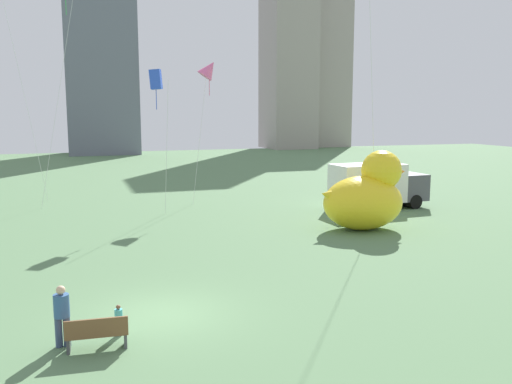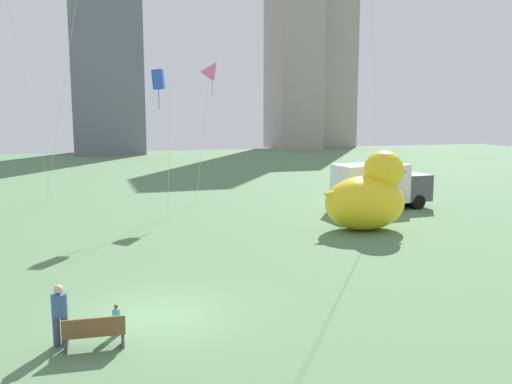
{
  "view_description": "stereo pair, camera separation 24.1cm",
  "coord_description": "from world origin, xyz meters",
  "px_view_note": "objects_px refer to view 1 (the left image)",
  "views": [
    {
      "loc": [
        -2.29,
        -16.0,
        6.13
      ],
      "look_at": [
        4.22,
        3.5,
        3.09
      ],
      "focal_mm": 38.43,
      "sensor_mm": 36.0,
      "label": 1
    },
    {
      "loc": [
        -2.06,
        -16.07,
        6.13
      ],
      "look_at": [
        4.22,
        3.5,
        3.09
      ],
      "focal_mm": 38.43,
      "sensor_mm": 36.0,
      "label": 2
    }
  ],
  "objects_px": {
    "person_adult": "(62,313)",
    "box_truck": "(377,186)",
    "park_bench": "(97,333)",
    "kite_pink": "(209,69)",
    "giant_inflatable_duck": "(366,196)",
    "person_child": "(119,319)",
    "kite_blue": "(156,80)"
  },
  "relations": [
    {
      "from": "person_adult",
      "to": "box_truck",
      "type": "relative_size",
      "value": 0.26
    },
    {
      "from": "park_bench",
      "to": "person_adult",
      "type": "distance_m",
      "value": 1.09
    },
    {
      "from": "person_adult",
      "to": "kite_pink",
      "type": "relative_size",
      "value": 0.17
    },
    {
      "from": "giant_inflatable_duck",
      "to": "kite_pink",
      "type": "xyz_separation_m",
      "value": [
        -5.77,
        10.48,
        7.07
      ]
    },
    {
      "from": "person_child",
      "to": "box_truck",
      "type": "xyz_separation_m",
      "value": [
        17.18,
        15.33,
        0.96
      ]
    },
    {
      "from": "person_child",
      "to": "kite_pink",
      "type": "distance_m",
      "value": 23.44
    },
    {
      "from": "giant_inflatable_duck",
      "to": "kite_pink",
      "type": "distance_m",
      "value": 13.89
    },
    {
      "from": "box_truck",
      "to": "kite_pink",
      "type": "xyz_separation_m",
      "value": [
        -9.55,
        5.2,
        7.37
      ]
    },
    {
      "from": "park_bench",
      "to": "giant_inflatable_duck",
      "type": "relative_size",
      "value": 0.32
    },
    {
      "from": "person_adult",
      "to": "giant_inflatable_duck",
      "type": "relative_size",
      "value": 0.33
    },
    {
      "from": "person_adult",
      "to": "person_child",
      "type": "bearing_deg",
      "value": 10.03
    },
    {
      "from": "person_child",
      "to": "giant_inflatable_duck",
      "type": "relative_size",
      "value": 0.18
    },
    {
      "from": "box_truck",
      "to": "kite_pink",
      "type": "distance_m",
      "value": 13.14
    },
    {
      "from": "box_truck",
      "to": "giant_inflatable_duck",
      "type": "bearing_deg",
      "value": -125.64
    },
    {
      "from": "person_child",
      "to": "kite_pink",
      "type": "relative_size",
      "value": 0.09
    },
    {
      "from": "giant_inflatable_duck",
      "to": "box_truck",
      "type": "height_order",
      "value": "giant_inflatable_duck"
    },
    {
      "from": "person_child",
      "to": "park_bench",
      "type": "bearing_deg",
      "value": -127.46
    },
    {
      "from": "giant_inflatable_duck",
      "to": "box_truck",
      "type": "relative_size",
      "value": 0.79
    },
    {
      "from": "box_truck",
      "to": "kite_blue",
      "type": "relative_size",
      "value": 0.74
    },
    {
      "from": "box_truck",
      "to": "kite_pink",
      "type": "height_order",
      "value": "kite_pink"
    },
    {
      "from": "park_bench",
      "to": "person_adult",
      "type": "relative_size",
      "value": 0.97
    },
    {
      "from": "person_adult",
      "to": "person_child",
      "type": "distance_m",
      "value": 1.53
    },
    {
      "from": "person_child",
      "to": "kite_blue",
      "type": "bearing_deg",
      "value": 77.85
    },
    {
      "from": "kite_pink",
      "to": "kite_blue",
      "type": "height_order",
      "value": "kite_pink"
    },
    {
      "from": "giant_inflatable_duck",
      "to": "kite_blue",
      "type": "height_order",
      "value": "kite_blue"
    },
    {
      "from": "park_bench",
      "to": "person_adult",
      "type": "bearing_deg",
      "value": 147.14
    },
    {
      "from": "person_adult",
      "to": "kite_blue",
      "type": "bearing_deg",
      "value": 73.53
    },
    {
      "from": "park_bench",
      "to": "kite_pink",
      "type": "bearing_deg",
      "value": 68.87
    },
    {
      "from": "box_truck",
      "to": "park_bench",
      "type": "bearing_deg",
      "value": -137.8
    },
    {
      "from": "person_adult",
      "to": "kite_blue",
      "type": "relative_size",
      "value": 0.19
    },
    {
      "from": "park_bench",
      "to": "box_truck",
      "type": "xyz_separation_m",
      "value": [
        17.79,
        16.13,
        0.98
      ]
    },
    {
      "from": "giant_inflatable_duck",
      "to": "person_child",
      "type": "bearing_deg",
      "value": -143.11
    }
  ]
}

